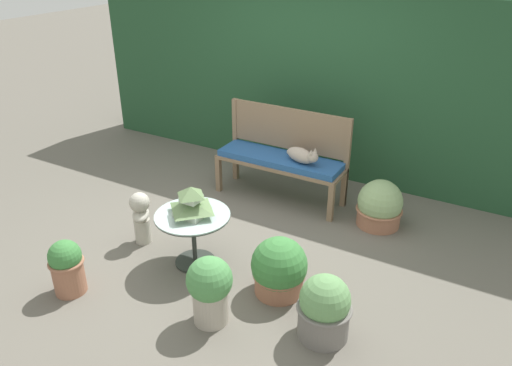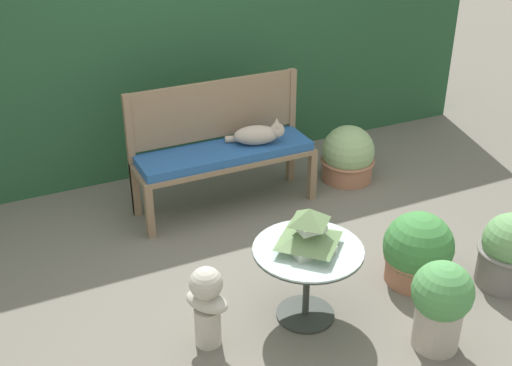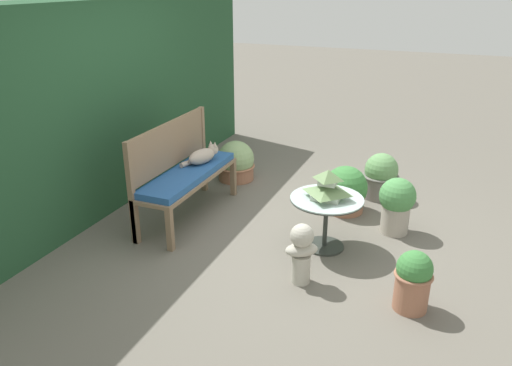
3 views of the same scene
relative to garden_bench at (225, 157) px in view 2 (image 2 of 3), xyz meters
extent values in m
plane|color=#666056|center=(-0.10, -1.03, -0.47)|extent=(30.00, 30.00, 0.00)
cube|color=#234C2D|center=(-0.10, 1.22, 0.67)|extent=(6.40, 0.70, 2.27)
cube|color=#7F664C|center=(-0.73, -0.20, -0.25)|extent=(0.06, 0.06, 0.43)
cube|color=#7F664C|center=(0.73, -0.20, -0.25)|extent=(0.06, 0.06, 0.43)
cube|color=#7F664C|center=(-0.73, 0.20, -0.25)|extent=(0.06, 0.06, 0.43)
cube|color=#7F664C|center=(0.73, 0.20, -0.25)|extent=(0.06, 0.06, 0.43)
cube|color=#7F664C|center=(0.00, 0.00, -0.01)|extent=(1.52, 0.46, 0.04)
cube|color=#23518E|center=(0.00, 0.00, 0.04)|extent=(1.46, 0.42, 0.07)
cube|color=#7F664C|center=(-0.73, 0.21, 0.07)|extent=(0.06, 0.06, 1.06)
cube|color=#7F664C|center=(0.73, 0.21, 0.07)|extent=(0.06, 0.06, 1.06)
cube|color=#7F664C|center=(0.00, 0.21, 0.35)|extent=(1.46, 0.04, 0.49)
ellipsoid|color=#A89989|center=(0.27, -0.03, 0.16)|extent=(0.41, 0.27, 0.16)
sphere|color=#A89989|center=(0.44, -0.08, 0.19)|extent=(0.12, 0.12, 0.12)
cone|color=#A89989|center=(0.45, -0.05, 0.27)|extent=(0.05, 0.05, 0.06)
cone|color=#A89989|center=(0.43, -0.12, 0.27)|extent=(0.05, 0.05, 0.06)
cylinder|color=#A89989|center=(0.15, 0.08, 0.11)|extent=(0.21, 0.12, 0.06)
cylinder|color=#2D332D|center=(-0.10, -1.57, -0.46)|extent=(0.39, 0.39, 0.02)
cylinder|color=#2D332D|center=(-0.10, -1.57, -0.21)|extent=(0.04, 0.04, 0.52)
cylinder|color=silver|center=(-0.10, -1.57, 0.06)|extent=(0.70, 0.70, 0.01)
torus|color=#2D332D|center=(-0.10, -1.57, 0.05)|extent=(0.70, 0.70, 0.02)
cube|color=#B2BCA8|center=(-0.10, -1.57, 0.09)|extent=(0.27, 0.27, 0.06)
pyramid|color=#668451|center=(-0.10, -1.57, 0.17)|extent=(0.36, 0.36, 0.09)
cube|color=#B2BCA8|center=(-0.10, -1.57, 0.23)|extent=(0.16, 0.16, 0.05)
pyramid|color=#668451|center=(-0.10, -1.57, 0.31)|extent=(0.22, 0.22, 0.10)
cylinder|color=#B7B2A3|center=(-0.78, -1.54, -0.33)|extent=(0.16, 0.16, 0.27)
ellipsoid|color=#B7B2A3|center=(-0.78, -1.54, -0.14)|extent=(0.30, 0.33, 0.11)
sphere|color=#B7B2A3|center=(-0.78, -1.54, -0.01)|extent=(0.21, 0.21, 0.21)
cylinder|color=slate|center=(1.35, -1.87, -0.32)|extent=(0.40, 0.40, 0.28)
torus|color=slate|center=(1.35, -1.87, -0.19)|extent=(0.44, 0.44, 0.03)
sphere|color=#66995B|center=(1.35, -1.87, -0.11)|extent=(0.40, 0.40, 0.40)
cylinder|color=#ADA393|center=(0.49, -2.16, -0.29)|extent=(0.29, 0.29, 0.35)
torus|color=#ADA393|center=(0.49, -2.16, -0.13)|extent=(0.32, 0.32, 0.03)
sphere|color=#4C8E4C|center=(0.49, -2.16, -0.05)|extent=(0.37, 0.37, 0.37)
cylinder|color=#9E664C|center=(0.80, -1.56, -0.37)|extent=(0.43, 0.43, 0.20)
torus|color=#9E664C|center=(0.80, -1.56, -0.28)|extent=(0.46, 0.46, 0.03)
sphere|color=#3D7F3D|center=(0.80, -1.56, -0.18)|extent=(0.50, 0.50, 0.50)
cylinder|color=#9E664C|center=(1.22, -0.01, -0.37)|extent=(0.46, 0.46, 0.20)
torus|color=#9E664C|center=(1.22, -0.01, -0.28)|extent=(0.50, 0.50, 0.03)
sphere|color=#89A870|center=(1.22, -0.01, -0.18)|extent=(0.48, 0.48, 0.48)
camera|label=1|loc=(2.37, -4.73, 2.39)|focal=35.00mm
camera|label=2|loc=(-1.84, -4.46, 2.31)|focal=45.00mm
camera|label=3|loc=(-4.37, -2.59, 2.01)|focal=35.00mm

